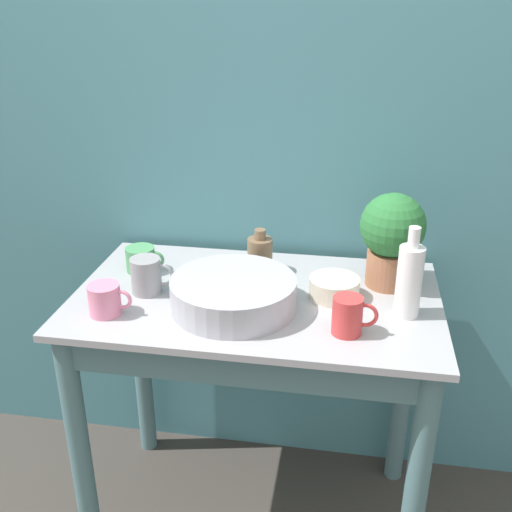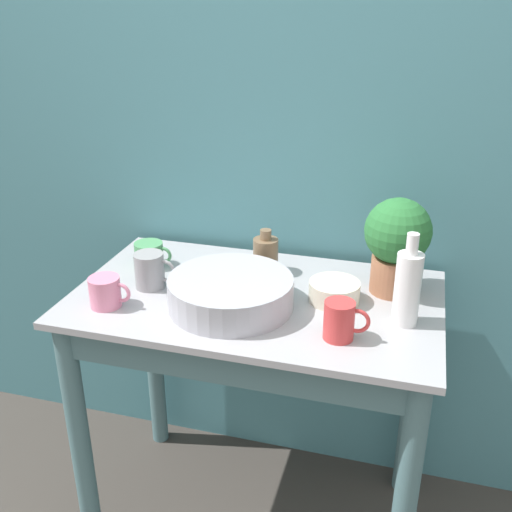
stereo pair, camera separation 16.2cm
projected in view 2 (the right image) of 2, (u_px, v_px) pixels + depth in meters
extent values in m
cube|color=teal|center=(288.00, 133.00, 1.83)|extent=(6.00, 0.05, 2.40)
cylinder|color=slate|center=(80.00, 443.00, 1.73)|extent=(0.06, 0.06, 0.80)
cylinder|color=slate|center=(404.00, 511.00, 1.51)|extent=(0.06, 0.06, 0.80)
cylinder|color=slate|center=(154.00, 350.00, 2.18)|extent=(0.06, 0.06, 0.80)
cylinder|color=slate|center=(412.00, 393.00, 1.95)|extent=(0.06, 0.06, 0.80)
cube|color=slate|center=(228.00, 366.00, 1.48)|extent=(0.92, 0.02, 0.10)
cube|color=#9E9EA3|center=(256.00, 298.00, 1.68)|extent=(1.02, 0.61, 0.02)
cylinder|color=#A36647|center=(394.00, 274.00, 1.67)|extent=(0.13, 0.13, 0.10)
sphere|color=#286B33|center=(398.00, 231.00, 1.62)|extent=(0.18, 0.18, 0.18)
cylinder|color=#A8A8B2|center=(231.00, 293.00, 1.59)|extent=(0.34, 0.34, 0.08)
cylinder|color=white|center=(407.00, 289.00, 1.49)|extent=(0.07, 0.07, 0.19)
cylinder|color=white|center=(412.00, 244.00, 1.44)|extent=(0.03, 0.03, 0.05)
cylinder|color=brown|center=(266.00, 256.00, 1.79)|extent=(0.08, 0.08, 0.11)
cylinder|color=brown|center=(266.00, 235.00, 1.76)|extent=(0.03, 0.03, 0.03)
cylinder|color=#4C935B|center=(149.00, 254.00, 1.84)|extent=(0.09, 0.09, 0.08)
torus|color=#4C935B|center=(164.00, 255.00, 1.82)|extent=(0.05, 0.01, 0.05)
cylinder|color=#C63838|center=(339.00, 320.00, 1.45)|extent=(0.08, 0.08, 0.10)
torus|color=#C63838|center=(357.00, 321.00, 1.43)|extent=(0.07, 0.01, 0.07)
cylinder|color=gray|center=(149.00, 270.00, 1.70)|extent=(0.08, 0.08, 0.10)
torus|color=gray|center=(165.00, 271.00, 1.69)|extent=(0.07, 0.01, 0.07)
cylinder|color=pink|center=(105.00, 292.00, 1.60)|extent=(0.08, 0.08, 0.08)
torus|color=pink|center=(121.00, 293.00, 1.59)|extent=(0.06, 0.01, 0.06)
cylinder|color=beige|center=(334.00, 292.00, 1.63)|extent=(0.14, 0.14, 0.06)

